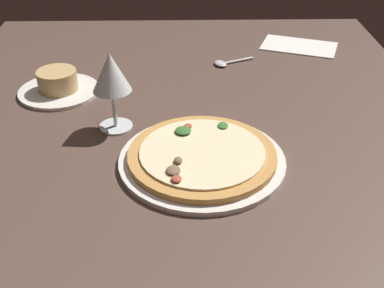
# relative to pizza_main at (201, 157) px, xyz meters

# --- Properties ---
(dining_table) EXTENTS (1.50, 1.10, 0.04)m
(dining_table) POSITION_rel_pizza_main_xyz_m (0.03, 0.03, -0.03)
(dining_table) COLOR brown
(dining_table) RESTS_ON ground
(pizza_main) EXTENTS (0.30, 0.30, 0.03)m
(pizza_main) POSITION_rel_pizza_main_xyz_m (0.00, 0.00, 0.00)
(pizza_main) COLOR silver
(pizza_main) RESTS_ON dining_table
(ramekin_on_saucer) EXTENTS (0.18, 0.18, 0.05)m
(ramekin_on_saucer) POSITION_rel_pizza_main_xyz_m (0.29, 0.31, 0.01)
(ramekin_on_saucer) COLOR silver
(ramekin_on_saucer) RESTS_ON dining_table
(wine_glass_far) EXTENTS (0.08, 0.08, 0.16)m
(wine_glass_far) POSITION_rel_pizza_main_xyz_m (0.13, 0.17, 0.10)
(wine_glass_far) COLOR silver
(wine_glass_far) RESTS_ON dining_table
(paper_menu) EXTENTS (0.18, 0.23, 0.00)m
(paper_menu) POSITION_rel_pizza_main_xyz_m (0.55, -0.29, -0.01)
(paper_menu) COLOR white
(paper_menu) RESTS_ON dining_table
(spoon) EXTENTS (0.07, 0.11, 0.01)m
(spoon) POSITION_rel_pizza_main_xyz_m (0.44, -0.08, -0.01)
(spoon) COLOR silver
(spoon) RESTS_ON dining_table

